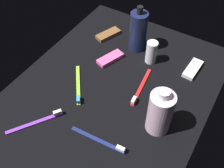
{
  "coord_description": "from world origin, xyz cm",
  "views": [
    {
      "loc": [
        51.36,
        31.28,
        71.51
      ],
      "look_at": [
        0.0,
        0.0,
        3.0
      ],
      "focal_mm": 43.49,
      "sensor_mm": 36.0,
      "label": 1
    }
  ],
  "objects_px": {
    "toothbrush_purple": "(38,121)",
    "toothbrush_red": "(140,88)",
    "snack_bar_pink": "(110,58)",
    "toothbrush_lime": "(78,86)",
    "snack_bar_white": "(193,69)",
    "bodywash_bottle": "(160,112)",
    "deodorant_stick": "(151,52)",
    "snack_bar_brown": "(108,34)",
    "toothbrush_navy": "(101,141)",
    "lotion_bottle": "(138,31)"
  },
  "relations": [
    {
      "from": "toothbrush_red",
      "to": "snack_bar_pink",
      "type": "distance_m",
      "value": 0.18
    },
    {
      "from": "toothbrush_navy",
      "to": "lotion_bottle",
      "type": "bearing_deg",
      "value": -165.79
    },
    {
      "from": "lotion_bottle",
      "to": "toothbrush_lime",
      "type": "distance_m",
      "value": 0.31
    },
    {
      "from": "toothbrush_purple",
      "to": "lotion_bottle",
      "type": "bearing_deg",
      "value": 168.43
    },
    {
      "from": "snack_bar_pink",
      "to": "deodorant_stick",
      "type": "bearing_deg",
      "value": 138.85
    },
    {
      "from": "lotion_bottle",
      "to": "toothbrush_lime",
      "type": "height_order",
      "value": "lotion_bottle"
    },
    {
      "from": "toothbrush_red",
      "to": "snack_bar_white",
      "type": "height_order",
      "value": "toothbrush_red"
    },
    {
      "from": "snack_bar_brown",
      "to": "snack_bar_white",
      "type": "height_order",
      "value": "same"
    },
    {
      "from": "bodywash_bottle",
      "to": "snack_bar_brown",
      "type": "distance_m",
      "value": 0.47
    },
    {
      "from": "toothbrush_purple",
      "to": "toothbrush_navy",
      "type": "bearing_deg",
      "value": 101.92
    },
    {
      "from": "bodywash_bottle",
      "to": "toothbrush_red",
      "type": "relative_size",
      "value": 0.94
    },
    {
      "from": "deodorant_stick",
      "to": "snack_bar_white",
      "type": "height_order",
      "value": "deodorant_stick"
    },
    {
      "from": "toothbrush_lime",
      "to": "toothbrush_navy",
      "type": "bearing_deg",
      "value": 53.15
    },
    {
      "from": "toothbrush_purple",
      "to": "snack_bar_white",
      "type": "bearing_deg",
      "value": 144.55
    },
    {
      "from": "toothbrush_navy",
      "to": "deodorant_stick",
      "type": "bearing_deg",
      "value": -175.85
    },
    {
      "from": "toothbrush_lime",
      "to": "toothbrush_red",
      "type": "distance_m",
      "value": 0.21
    },
    {
      "from": "toothbrush_red",
      "to": "snack_bar_white",
      "type": "bearing_deg",
      "value": 146.08
    },
    {
      "from": "bodywash_bottle",
      "to": "snack_bar_pink",
      "type": "xyz_separation_m",
      "value": [
        -0.18,
        -0.28,
        -0.07
      ]
    },
    {
      "from": "snack_bar_white",
      "to": "toothbrush_red",
      "type": "bearing_deg",
      "value": -30.53
    },
    {
      "from": "toothbrush_lime",
      "to": "toothbrush_navy",
      "type": "xyz_separation_m",
      "value": [
        0.14,
        0.18,
        0.0
      ]
    },
    {
      "from": "lotion_bottle",
      "to": "bodywash_bottle",
      "type": "bearing_deg",
      "value": 37.55
    },
    {
      "from": "bodywash_bottle",
      "to": "toothbrush_purple",
      "type": "xyz_separation_m",
      "value": [
        0.18,
        -0.32,
        -0.07
      ]
    },
    {
      "from": "bodywash_bottle",
      "to": "toothbrush_lime",
      "type": "relative_size",
      "value": 1.12
    },
    {
      "from": "toothbrush_lime",
      "to": "toothbrush_navy",
      "type": "distance_m",
      "value": 0.23
    },
    {
      "from": "toothbrush_navy",
      "to": "toothbrush_purple",
      "type": "bearing_deg",
      "value": -78.08
    },
    {
      "from": "toothbrush_purple",
      "to": "toothbrush_lime",
      "type": "bearing_deg",
      "value": 173.09
    },
    {
      "from": "toothbrush_lime",
      "to": "snack_bar_white",
      "type": "height_order",
      "value": "toothbrush_lime"
    },
    {
      "from": "toothbrush_purple",
      "to": "snack_bar_pink",
      "type": "xyz_separation_m",
      "value": [
        -0.36,
        0.04,
        0.0
      ]
    },
    {
      "from": "toothbrush_navy",
      "to": "toothbrush_purple",
      "type": "xyz_separation_m",
      "value": [
        0.04,
        -0.21,
        0.0
      ]
    },
    {
      "from": "bodywash_bottle",
      "to": "toothbrush_purple",
      "type": "bearing_deg",
      "value": -61.17
    },
    {
      "from": "bodywash_bottle",
      "to": "deodorant_stick",
      "type": "distance_m",
      "value": 0.29
    },
    {
      "from": "bodywash_bottle",
      "to": "snack_bar_pink",
      "type": "distance_m",
      "value": 0.34
    },
    {
      "from": "snack_bar_pink",
      "to": "toothbrush_purple",
      "type": "bearing_deg",
      "value": 12.99
    },
    {
      "from": "toothbrush_purple",
      "to": "snack_bar_brown",
      "type": "relative_size",
      "value": 1.5
    },
    {
      "from": "toothbrush_purple",
      "to": "snack_bar_white",
      "type": "xyz_separation_m",
      "value": [
        -0.47,
        0.33,
        0.0
      ]
    },
    {
      "from": "toothbrush_lime",
      "to": "toothbrush_purple",
      "type": "xyz_separation_m",
      "value": [
        0.18,
        -0.02,
        0.0
      ]
    },
    {
      "from": "snack_bar_brown",
      "to": "snack_bar_pink",
      "type": "relative_size",
      "value": 1.0
    },
    {
      "from": "snack_bar_brown",
      "to": "toothbrush_purple",
      "type": "bearing_deg",
      "value": 25.45
    },
    {
      "from": "snack_bar_pink",
      "to": "bodywash_bottle",
      "type": "bearing_deg",
      "value": 77.38
    },
    {
      "from": "toothbrush_purple",
      "to": "toothbrush_red",
      "type": "distance_m",
      "value": 0.35
    },
    {
      "from": "deodorant_stick",
      "to": "toothbrush_navy",
      "type": "xyz_separation_m",
      "value": [
        0.39,
        0.03,
        -0.04
      ]
    },
    {
      "from": "toothbrush_purple",
      "to": "snack_bar_brown",
      "type": "height_order",
      "value": "toothbrush_purple"
    },
    {
      "from": "lotion_bottle",
      "to": "toothbrush_red",
      "type": "height_order",
      "value": "lotion_bottle"
    },
    {
      "from": "bodywash_bottle",
      "to": "snack_bar_brown",
      "type": "bearing_deg",
      "value": -129.43
    },
    {
      "from": "toothbrush_red",
      "to": "toothbrush_purple",
      "type": "bearing_deg",
      "value": -36.4
    },
    {
      "from": "toothbrush_red",
      "to": "snack_bar_brown",
      "type": "bearing_deg",
      "value": -127.51
    },
    {
      "from": "toothbrush_red",
      "to": "snack_bar_brown",
      "type": "xyz_separation_m",
      "value": [
        -0.19,
        -0.25,
        0.0
      ]
    },
    {
      "from": "toothbrush_red",
      "to": "snack_bar_white",
      "type": "distance_m",
      "value": 0.22
    },
    {
      "from": "bodywash_bottle",
      "to": "snack_bar_white",
      "type": "height_order",
      "value": "bodywash_bottle"
    },
    {
      "from": "deodorant_stick",
      "to": "snack_bar_white",
      "type": "xyz_separation_m",
      "value": [
        -0.04,
        0.15,
        -0.04
      ]
    }
  ]
}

